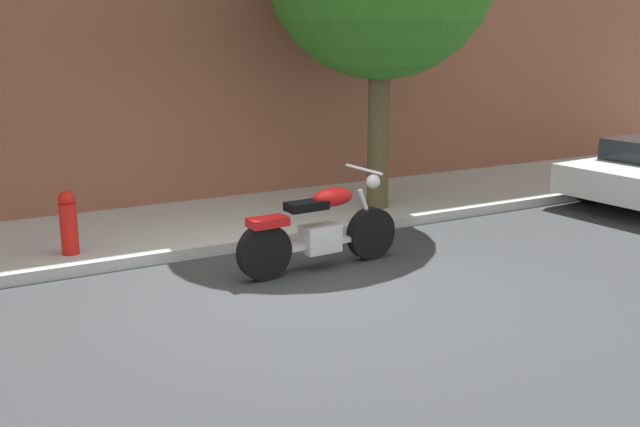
{
  "coord_description": "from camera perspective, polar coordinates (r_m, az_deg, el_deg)",
  "views": [
    {
      "loc": [
        -3.42,
        -6.77,
        2.65
      ],
      "look_at": [
        0.55,
        0.33,
        0.66
      ],
      "focal_mm": 41.11,
      "sensor_mm": 36.0,
      "label": 1
    }
  ],
  "objects": [
    {
      "name": "ground_plane",
      "position": [
        8.04,
        -2.31,
        -5.54
      ],
      "size": [
        60.0,
        60.0,
        0.0
      ],
      "primitive_type": "plane",
      "color": "#303335"
    },
    {
      "name": "sidewalk",
      "position": [
        10.37,
        -9.0,
        -0.85
      ],
      "size": [
        25.41,
        2.54,
        0.14
      ],
      "primitive_type": "cube",
      "color": "#AEAEAE",
      "rests_on": "ground"
    },
    {
      "name": "motorcycle",
      "position": [
        8.44,
        -0.02,
        -1.37
      ],
      "size": [
        2.1,
        0.7,
        1.13
      ],
      "color": "black",
      "rests_on": "ground"
    },
    {
      "name": "fire_hydrant",
      "position": [
        9.04,
        -18.95,
        -1.08
      ],
      "size": [
        0.2,
        0.2,
        0.91
      ],
      "color": "red",
      "rests_on": "ground"
    }
  ]
}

